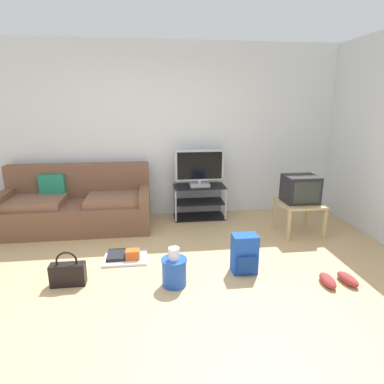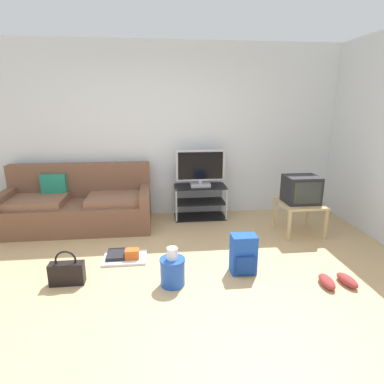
{
  "view_description": "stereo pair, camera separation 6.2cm",
  "coord_description": "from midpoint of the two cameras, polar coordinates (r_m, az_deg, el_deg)",
  "views": [
    {
      "loc": [
        0.01,
        -2.73,
        1.79
      ],
      "look_at": [
        0.52,
        1.28,
        0.67
      ],
      "focal_mm": 30.06,
      "sensor_mm": 36.0,
      "label": 1
    },
    {
      "loc": [
        0.08,
        -2.74,
        1.79
      ],
      "look_at": [
        0.52,
        1.28,
        0.67
      ],
      "focal_mm": 30.06,
      "sensor_mm": 36.0,
      "label": 2
    }
  ],
  "objects": [
    {
      "name": "ground_plane",
      "position": [
        3.28,
        -6.39,
        -17.97
      ],
      "size": [
        9.0,
        9.8,
        0.02
      ],
      "primitive_type": "cube",
      "color": "tan"
    },
    {
      "name": "wall_back",
      "position": [
        5.2,
        -6.93,
        10.52
      ],
      "size": [
        9.0,
        0.1,
        2.7
      ],
      "primitive_type": "cube",
      "color": "silver",
      "rests_on": "ground_plane"
    },
    {
      "name": "couch",
      "position": [
        5.04,
        -19.15,
        -2.28
      ],
      "size": [
        2.1,
        0.88,
        0.91
      ],
      "color": "brown",
      "rests_on": "ground_plane"
    },
    {
      "name": "tv_stand",
      "position": [
        5.16,
        1.76,
        -1.73
      ],
      "size": [
        0.82,
        0.43,
        0.53
      ],
      "color": "black",
      "rests_on": "ground_plane"
    },
    {
      "name": "flat_tv",
      "position": [
        5.01,
        1.85,
        4.18
      ],
      "size": [
        0.76,
        0.22,
        0.57
      ],
      "color": "#B2B2B7",
      "rests_on": "tv_stand"
    },
    {
      "name": "side_table",
      "position": [
        4.77,
        18.99,
        -2.53
      ],
      "size": [
        0.57,
        0.57,
        0.45
      ],
      "color": "tan",
      "rests_on": "ground_plane"
    },
    {
      "name": "crt_tv",
      "position": [
        4.71,
        19.17,
        0.44
      ],
      "size": [
        0.45,
        0.39,
        0.38
      ],
      "color": "#232326",
      "rests_on": "side_table"
    },
    {
      "name": "backpack",
      "position": [
        3.59,
        9.59,
        -10.84
      ],
      "size": [
        0.27,
        0.26,
        0.43
      ],
      "rotation": [
        0.0,
        0.0,
        0.24
      ],
      "color": "blue",
      "rests_on": "ground_plane"
    },
    {
      "name": "handbag",
      "position": [
        3.59,
        -20.84,
        -13.19
      ],
      "size": [
        0.34,
        0.12,
        0.37
      ],
      "rotation": [
        0.0,
        0.0,
        0.53
      ],
      "color": "black",
      "rests_on": "ground_plane"
    },
    {
      "name": "cleaning_bucket",
      "position": [
        3.34,
        -2.93,
        -13.59
      ],
      "size": [
        0.26,
        0.26,
        0.41
      ],
      "color": "blue",
      "rests_on": "ground_plane"
    },
    {
      "name": "sneakers_pair",
      "position": [
        3.71,
        24.78,
        -14.12
      ],
      "size": [
        0.37,
        0.3,
        0.09
      ],
      "color": "#993333",
      "rests_on": "ground_plane"
    },
    {
      "name": "floor_tray",
      "position": [
        3.96,
        -11.46,
        -11.11
      ],
      "size": [
        0.5,
        0.36,
        0.14
      ],
      "color": "silver",
      "rests_on": "ground_plane"
    }
  ]
}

